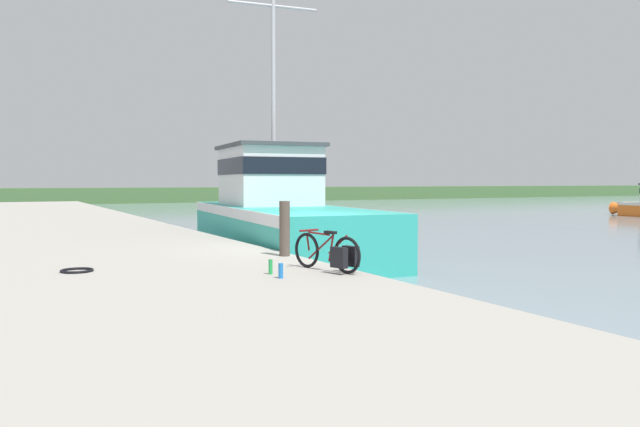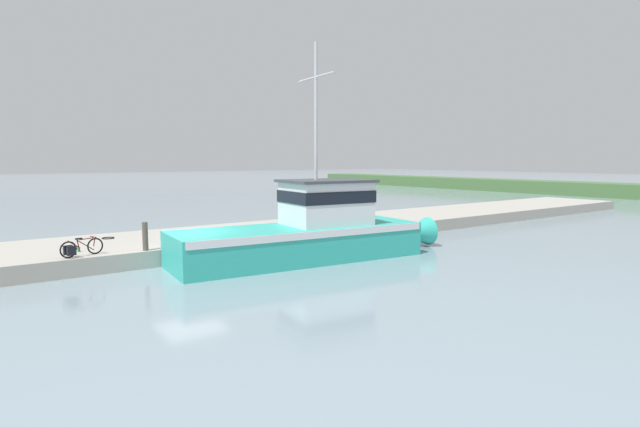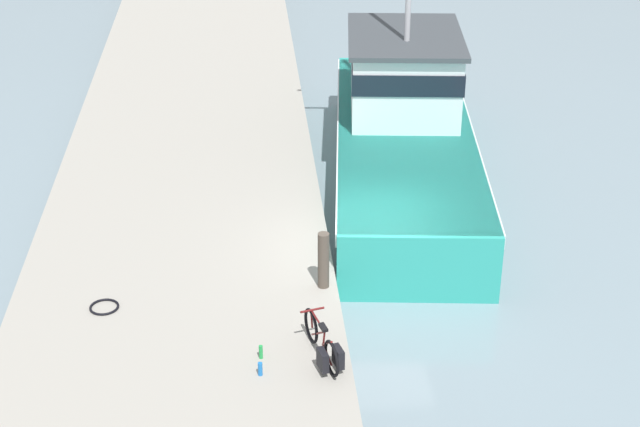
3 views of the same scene
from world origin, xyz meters
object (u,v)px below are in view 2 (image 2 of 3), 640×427
at_px(bicycle_touring, 78,248).
at_px(water_bottle_by_bike, 78,249).
at_px(water_bottle_on_curb, 65,250).
at_px(mooring_post, 145,236).
at_px(fishing_boat_main, 312,230).

distance_m(bicycle_touring, water_bottle_by_bike, 1.12).
xyz_separation_m(water_bottle_by_bike, water_bottle_on_curb, (-0.02, -0.49, -0.00)).
xyz_separation_m(mooring_post, water_bottle_by_bike, (-1.28, -2.28, -0.46)).
relative_size(fishing_boat_main, water_bottle_by_bike, 51.96).
relative_size(fishing_boat_main, mooring_post, 11.32).
height_order(water_bottle_by_bike, water_bottle_on_curb, water_bottle_by_bike).
height_order(mooring_post, water_bottle_on_curb, mooring_post).
bearing_deg(water_bottle_by_bike, mooring_post, 60.65).
bearing_deg(water_bottle_on_curb, water_bottle_by_bike, 87.19).
bearing_deg(fishing_boat_main, bicycle_touring, -101.33).
height_order(bicycle_touring, mooring_post, mooring_post).
distance_m(bicycle_touring, mooring_post, 2.51).
height_order(bicycle_touring, water_bottle_on_curb, bicycle_touring).
bearing_deg(bicycle_touring, water_bottle_by_bike, 154.05).
distance_m(mooring_post, water_bottle_by_bike, 2.65).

